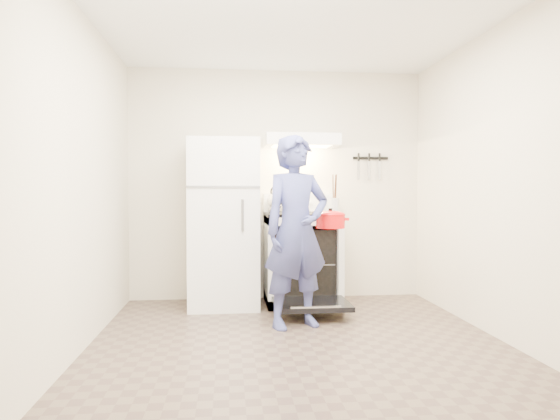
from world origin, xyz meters
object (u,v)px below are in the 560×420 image
object	(u,v)px
refrigerator	(224,223)
tea_kettle	(276,199)
stove_body	(302,260)
person	(297,231)
dutch_oven	(330,221)

from	to	relation	value
refrigerator	tea_kettle	distance (m)	0.64
stove_body	person	size ratio (longest dim) A/B	0.55
dutch_oven	person	bearing A→B (deg)	-148.32
refrigerator	stove_body	size ratio (longest dim) A/B	1.85
person	dutch_oven	xyz separation A→B (m)	(0.34, 0.21, 0.07)
refrigerator	person	xyz separation A→B (m)	(0.63, -0.87, -0.02)
tea_kettle	dutch_oven	world-z (taller)	tea_kettle
stove_body	person	xyz separation A→B (m)	(-0.18, -0.90, 0.37)
refrigerator	stove_body	bearing A→B (deg)	1.77
tea_kettle	person	size ratio (longest dim) A/B	0.17
person	stove_body	bearing A→B (deg)	58.54
stove_body	dutch_oven	xyz separation A→B (m)	(0.16, -0.68, 0.44)
stove_body	tea_kettle	size ratio (longest dim) A/B	3.22
refrigerator	tea_kettle	size ratio (longest dim) A/B	5.96
stove_body	person	distance (m)	0.99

